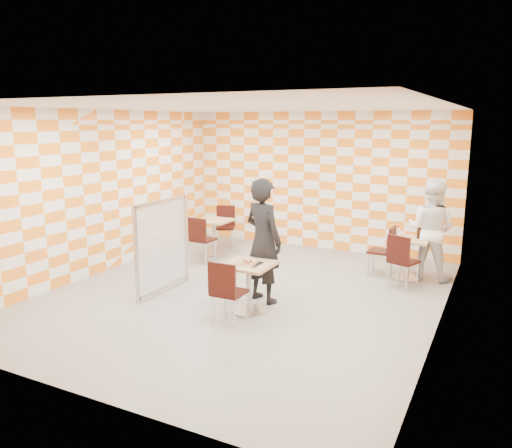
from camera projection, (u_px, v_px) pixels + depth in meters
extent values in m
plane|color=gray|center=(245.00, 294.00, 8.20)|extent=(7.00, 7.00, 0.00)
plane|color=white|center=(244.00, 107.00, 7.59)|extent=(7.00, 7.00, 0.00)
plane|color=white|center=(319.00, 181.00, 10.96)|extent=(6.00, 0.00, 6.00)
plane|color=white|center=(102.00, 192.00, 9.22)|extent=(0.00, 7.00, 7.00)
plane|color=white|center=(445.00, 221.00, 6.57)|extent=(0.00, 7.00, 7.00)
cube|color=tan|center=(249.00, 265.00, 7.28)|extent=(0.70, 0.70, 0.04)
cylinder|color=#A5A5AA|center=(249.00, 288.00, 7.35)|extent=(0.08, 0.08, 0.70)
cylinder|color=#A5A5AA|center=(249.00, 311.00, 7.42)|extent=(0.50, 0.50, 0.03)
cube|color=tan|center=(409.00, 239.00, 8.86)|extent=(0.70, 0.70, 0.04)
cylinder|color=#A5A5AA|center=(407.00, 259.00, 8.93)|extent=(0.08, 0.08, 0.70)
cylinder|color=#A5A5AA|center=(406.00, 278.00, 9.00)|extent=(0.50, 0.50, 0.03)
cube|color=tan|center=(214.00, 221.00, 10.53)|extent=(0.70, 0.70, 0.04)
cylinder|color=#A5A5AA|center=(214.00, 237.00, 10.60)|extent=(0.08, 0.08, 0.70)
cylinder|color=#A5A5AA|center=(214.00, 253.00, 10.67)|extent=(0.50, 0.50, 0.03)
cube|color=black|center=(229.00, 293.00, 6.93)|extent=(0.42, 0.42, 0.04)
cube|color=black|center=(222.00, 279.00, 6.70)|extent=(0.42, 0.04, 0.45)
cylinder|color=silver|center=(246.00, 307.00, 7.05)|extent=(0.03, 0.03, 0.43)
cylinder|color=silver|center=(225.00, 303.00, 7.20)|extent=(0.03, 0.03, 0.43)
cylinder|color=silver|center=(234.00, 315.00, 6.75)|extent=(0.03, 0.03, 0.43)
cylinder|color=silver|center=(213.00, 310.00, 6.90)|extent=(0.03, 0.03, 0.43)
cube|color=black|center=(404.00, 261.00, 8.47)|extent=(0.54, 0.54, 0.04)
cube|color=black|center=(398.00, 249.00, 8.29)|extent=(0.41, 0.19, 0.45)
cylinder|color=silver|center=(417.00, 275.00, 8.51)|extent=(0.03, 0.03, 0.43)
cylinder|color=silver|center=(400.00, 271.00, 8.75)|extent=(0.03, 0.03, 0.43)
cylinder|color=silver|center=(407.00, 279.00, 8.28)|extent=(0.03, 0.03, 0.43)
cylinder|color=silver|center=(389.00, 275.00, 8.53)|extent=(0.03, 0.03, 0.43)
cube|color=black|center=(381.00, 251.00, 9.13)|extent=(0.43, 0.43, 0.04)
cube|color=black|center=(392.00, 239.00, 8.99)|extent=(0.05, 0.42, 0.45)
cylinder|color=silver|center=(373.00, 260.00, 9.40)|extent=(0.03, 0.03, 0.43)
cylinder|color=silver|center=(368.00, 265.00, 9.11)|extent=(0.03, 0.03, 0.43)
cylinder|color=silver|center=(391.00, 263.00, 9.25)|extent=(0.03, 0.03, 0.43)
cylinder|color=silver|center=(387.00, 267.00, 8.95)|extent=(0.03, 0.03, 0.43)
cube|color=black|center=(203.00, 240.00, 10.03)|extent=(0.44, 0.44, 0.04)
cube|color=black|center=(197.00, 229.00, 9.81)|extent=(0.42, 0.06, 0.45)
cylinder|color=silver|center=(215.00, 250.00, 10.14)|extent=(0.03, 0.03, 0.43)
cylinder|color=silver|center=(202.00, 248.00, 10.31)|extent=(0.03, 0.03, 0.43)
cylinder|color=silver|center=(206.00, 254.00, 9.85)|extent=(0.03, 0.03, 0.43)
cylinder|color=silver|center=(192.00, 252.00, 10.02)|extent=(0.03, 0.03, 0.43)
cube|color=black|center=(225.00, 228.00, 11.17)|extent=(0.55, 0.55, 0.04)
cube|color=black|center=(226.00, 215.00, 11.32)|extent=(0.40, 0.21, 0.45)
cylinder|color=silver|center=(217.00, 240.00, 11.06)|extent=(0.03, 0.03, 0.43)
cylinder|color=silver|center=(232.00, 240.00, 11.04)|extent=(0.03, 0.03, 0.43)
cylinder|color=silver|center=(218.00, 236.00, 11.39)|extent=(0.03, 0.03, 0.43)
cylinder|color=silver|center=(233.00, 236.00, 11.38)|extent=(0.03, 0.03, 0.43)
cube|color=white|center=(162.00, 245.00, 8.17)|extent=(0.02, 1.30, 1.40)
cube|color=#B2B2B7|center=(161.00, 201.00, 8.03)|extent=(0.05, 1.30, 0.05)
cube|color=#B2B2B7|center=(164.00, 287.00, 8.32)|extent=(0.05, 1.30, 0.05)
cube|color=#B2B2B7|center=(136.00, 254.00, 7.61)|extent=(0.05, 0.05, 1.50)
cylinder|color=#B2B2B7|center=(139.00, 302.00, 7.76)|extent=(0.08, 0.08, 0.05)
cube|color=#B2B2B7|center=(185.00, 237.00, 8.74)|extent=(0.05, 0.05, 1.50)
cylinder|color=#B2B2B7|center=(186.00, 279.00, 8.90)|extent=(0.08, 0.08, 0.05)
imported|color=black|center=(263.00, 241.00, 7.71)|extent=(0.83, 0.68, 1.95)
imported|color=white|center=(431.00, 230.00, 8.88)|extent=(0.98, 0.82, 1.79)
cube|color=silver|center=(248.00, 264.00, 7.26)|extent=(0.38, 0.34, 0.01)
cone|color=tan|center=(248.00, 263.00, 7.25)|extent=(0.40, 0.40, 0.02)
cone|color=#F2D88C|center=(249.00, 261.00, 7.27)|extent=(0.33, 0.33, 0.01)
cylinder|color=maroon|center=(241.00, 262.00, 7.19)|extent=(0.04, 0.04, 0.01)
cylinder|color=maroon|center=(248.00, 263.00, 7.15)|extent=(0.04, 0.04, 0.01)
cylinder|color=maroon|center=(247.00, 262.00, 7.23)|extent=(0.04, 0.04, 0.01)
cylinder|color=maroon|center=(246.00, 260.00, 7.30)|extent=(0.04, 0.04, 0.01)
cylinder|color=maroon|center=(252.00, 262.00, 7.23)|extent=(0.04, 0.04, 0.01)
torus|color=black|center=(250.00, 262.00, 7.20)|extent=(0.03, 0.03, 0.01)
torus|color=black|center=(245.00, 262.00, 7.21)|extent=(0.03, 0.03, 0.01)
torus|color=black|center=(250.00, 261.00, 7.28)|extent=(0.03, 0.03, 0.01)
torus|color=black|center=(243.00, 261.00, 7.26)|extent=(0.03, 0.03, 0.01)
cylinder|color=white|center=(398.00, 232.00, 8.98)|extent=(0.06, 0.06, 0.16)
cylinder|color=red|center=(398.00, 227.00, 8.96)|extent=(0.04, 0.04, 0.04)
cylinder|color=black|center=(419.00, 233.00, 8.81)|extent=(0.07, 0.07, 0.20)
cylinder|color=red|center=(419.00, 227.00, 8.79)|extent=(0.03, 0.03, 0.03)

